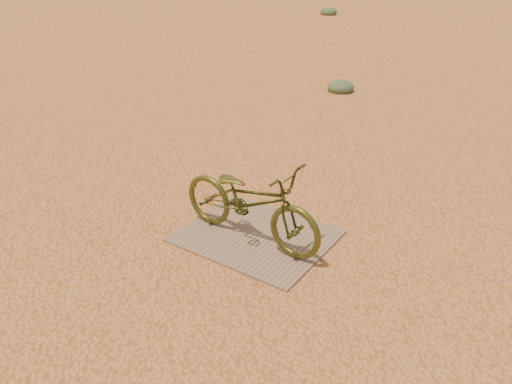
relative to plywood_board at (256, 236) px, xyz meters
The scene contains 5 objects.
ground 0.59m from the plywood_board, 147.80° to the right, with size 120.00×120.00×0.00m, color tan.
plywood_board is the anchor object (origin of this frame).
bicycle 0.44m from the plywood_board, 96.97° to the right, with size 0.56×1.59×0.84m, color #42481A.
kale_a 5.65m from the plywood_board, 107.13° to the left, with size 0.52×0.52×0.29m, color #4B6442.
kale_c 16.78m from the plywood_board, 114.42° to the left, with size 0.67×0.67×0.37m, color #4B6442.
Camera 1 is at (2.91, -3.22, 2.68)m, focal length 35.00 mm.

